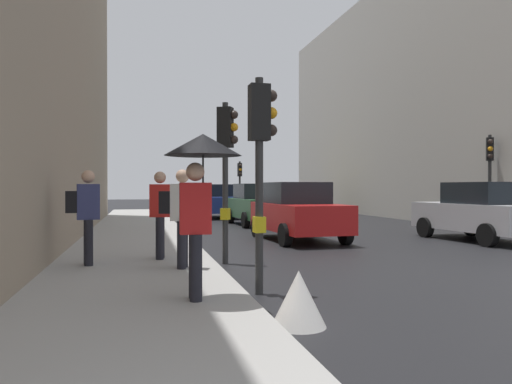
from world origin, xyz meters
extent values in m
cube|color=#A8A5A0|center=(-7.19, 6.00, 0.08)|extent=(3.10, 40.00, 0.16)
cube|color=#B2ADA3|center=(11.64, 17.06, 6.36)|extent=(12.00, 28.90, 12.71)
cylinder|color=#2D2D2D|center=(-5.34, 2.89, 1.69)|extent=(0.12, 0.12, 3.38)
cube|color=black|center=(-5.34, 2.89, 2.86)|extent=(0.38, 0.35, 0.84)
cube|color=yellow|center=(-5.34, 2.89, 1.05)|extent=(0.24, 0.25, 0.24)
sphere|color=#2D231E|center=(-5.18, 2.80, 3.12)|extent=(0.18, 0.18, 0.18)
sphere|color=orange|center=(-5.18, 2.80, 2.86)|extent=(0.18, 0.18, 0.18)
sphere|color=#2D231E|center=(-5.18, 2.80, 2.60)|extent=(0.18, 0.18, 0.18)
cylinder|color=#2D2D2D|center=(5.34, 8.29, 1.76)|extent=(0.12, 0.12, 3.52)
cube|color=black|center=(5.34, 8.29, 3.00)|extent=(0.36, 0.38, 0.84)
cube|color=yellow|center=(5.34, 8.29, 1.05)|extent=(0.25, 0.24, 0.24)
sphere|color=#2D231E|center=(5.24, 8.13, 3.26)|extent=(0.18, 0.18, 0.18)
sphere|color=orange|center=(5.24, 8.13, 3.00)|extent=(0.18, 0.18, 0.18)
sphere|color=#2D231E|center=(5.24, 8.13, 2.74)|extent=(0.18, 0.18, 0.18)
cylinder|color=#2D2D2D|center=(-0.96, 23.23, 1.62)|extent=(0.12, 0.12, 3.23)
cube|color=black|center=(-0.96, 23.23, 2.71)|extent=(0.25, 0.31, 0.84)
cube|color=yellow|center=(-0.96, 23.23, 1.05)|extent=(0.21, 0.17, 0.24)
sphere|color=#2D231E|center=(-0.96, 23.04, 2.97)|extent=(0.18, 0.18, 0.18)
sphere|color=orange|center=(-0.96, 23.04, 2.71)|extent=(0.18, 0.18, 0.18)
sphere|color=#2D231E|center=(-0.96, 23.04, 2.45)|extent=(0.18, 0.18, 0.18)
cylinder|color=#2D2D2D|center=(-5.34, -0.15, 1.63)|extent=(0.12, 0.12, 3.25)
cube|color=black|center=(-5.34, -0.15, 2.73)|extent=(0.31, 0.25, 0.84)
cube|color=yellow|center=(-5.34, -0.15, 1.05)|extent=(0.17, 0.20, 0.24)
sphere|color=#2D231E|center=(-5.15, -0.14, 2.99)|extent=(0.18, 0.18, 0.18)
sphere|color=orange|center=(-5.15, -0.14, 2.73)|extent=(0.18, 0.18, 0.18)
sphere|color=#2D231E|center=(-5.15, -0.14, 2.47)|extent=(0.18, 0.18, 0.18)
cube|color=yellow|center=(2.64, 21.98, 0.72)|extent=(2.12, 4.33, 0.80)
cube|color=black|center=(2.66, 21.74, 1.44)|extent=(1.75, 2.12, 0.64)
cylinder|color=black|center=(1.63, 23.26, 0.32)|extent=(0.27, 0.66, 0.64)
cylinder|color=black|center=(3.43, 23.40, 0.32)|extent=(0.27, 0.66, 0.64)
cylinder|color=black|center=(1.85, 20.57, 0.32)|extent=(0.27, 0.66, 0.64)
cylinder|color=black|center=(3.64, 20.71, 0.32)|extent=(0.27, 0.66, 0.64)
cube|color=#2D6038|center=(-2.20, 13.05, 0.72)|extent=(1.97, 4.27, 0.80)
cube|color=black|center=(-2.21, 13.30, 1.44)|extent=(1.68, 2.07, 0.64)
cylinder|color=black|center=(-1.25, 11.74, 0.32)|extent=(0.25, 0.65, 0.64)
cylinder|color=black|center=(-3.04, 11.67, 0.32)|extent=(0.25, 0.65, 0.64)
cylinder|color=black|center=(-1.36, 14.44, 0.32)|extent=(0.25, 0.65, 0.64)
cylinder|color=black|center=(-3.16, 14.36, 0.32)|extent=(0.25, 0.65, 0.64)
cube|color=red|center=(-2.44, 6.87, 0.72)|extent=(2.02, 4.29, 0.80)
cube|color=black|center=(-2.45, 7.12, 1.44)|extent=(1.70, 2.08, 0.64)
cylinder|color=black|center=(-1.47, 5.57, 0.32)|extent=(0.25, 0.65, 0.64)
cylinder|color=black|center=(-3.27, 5.48, 0.32)|extent=(0.25, 0.65, 0.64)
cylinder|color=black|center=(-1.61, 8.27, 0.32)|extent=(0.25, 0.65, 0.64)
cylinder|color=black|center=(-3.41, 8.18, 0.32)|extent=(0.25, 0.65, 0.64)
cube|color=#BCBCC1|center=(2.84, 5.60, 0.72)|extent=(2.10, 4.32, 0.80)
cube|color=black|center=(2.86, 5.35, 1.44)|extent=(1.74, 2.11, 0.64)
cylinder|color=black|center=(1.85, 6.88, 0.32)|extent=(0.27, 0.65, 0.64)
cylinder|color=black|center=(3.64, 7.01, 0.32)|extent=(0.27, 0.65, 0.64)
cylinder|color=black|center=(2.04, 4.19, 0.32)|extent=(0.27, 0.65, 0.64)
cube|color=navy|center=(-2.92, 18.54, 0.72)|extent=(1.82, 4.21, 0.80)
cube|color=black|center=(-2.92, 18.79, 1.44)|extent=(1.61, 2.01, 0.64)
cylinder|color=black|center=(-2.01, 17.20, 0.32)|extent=(0.22, 0.64, 0.64)
cylinder|color=black|center=(-3.81, 17.19, 0.32)|extent=(0.22, 0.64, 0.64)
cylinder|color=black|center=(-2.03, 19.90, 0.32)|extent=(0.22, 0.64, 0.64)
cylinder|color=black|center=(-3.83, 19.89, 0.32)|extent=(0.22, 0.64, 0.64)
cube|color=silver|center=(-2.42, 29.88, 0.72)|extent=(1.97, 4.27, 0.80)
cube|color=black|center=(-2.43, 30.13, 1.44)|extent=(1.68, 2.06, 0.64)
cylinder|color=black|center=(-1.46, 28.57, 0.32)|extent=(0.25, 0.65, 0.64)
cylinder|color=black|center=(-3.26, 28.50, 0.32)|extent=(0.25, 0.65, 0.64)
cylinder|color=black|center=(-1.58, 31.27, 0.32)|extent=(0.25, 0.65, 0.64)
cylinder|color=black|center=(-3.38, 31.20, 0.32)|extent=(0.25, 0.65, 0.64)
cylinder|color=black|center=(-6.39, -0.88, 0.58)|extent=(0.16, 0.16, 0.85)
cylinder|color=black|center=(-6.40, -1.08, 0.58)|extent=(0.16, 0.16, 0.85)
cube|color=red|center=(-6.39, -0.98, 1.34)|extent=(0.41, 0.28, 0.66)
sphere|color=tan|center=(-6.39, -0.98, 1.81)|extent=(0.24, 0.24, 0.24)
cylinder|color=black|center=(-6.29, -0.99, 1.59)|extent=(0.02, 0.02, 0.90)
cone|color=black|center=(-6.29, -0.99, 2.16)|extent=(1.00, 1.00, 0.28)
cylinder|color=black|center=(-6.32, 1.67, 0.58)|extent=(0.16, 0.16, 0.85)
cylinder|color=black|center=(-6.37, 1.48, 0.58)|extent=(0.16, 0.16, 0.85)
cube|color=silver|center=(-6.34, 1.57, 1.34)|extent=(0.46, 0.36, 0.66)
sphere|color=tan|center=(-6.34, 1.57, 1.81)|extent=(0.24, 0.24, 0.24)
cube|color=black|center=(-6.63, 1.66, 1.34)|extent=(0.27, 0.32, 0.40)
cylinder|color=black|center=(-8.04, 2.42, 0.58)|extent=(0.16, 0.16, 0.85)
cylinder|color=black|center=(-8.01, 2.22, 0.58)|extent=(0.16, 0.16, 0.85)
cube|color=navy|center=(-8.03, 2.32, 1.34)|extent=(0.43, 0.32, 0.66)
sphere|color=tan|center=(-8.03, 2.32, 1.81)|extent=(0.24, 0.24, 0.24)
cube|color=black|center=(-8.32, 2.28, 1.34)|extent=(0.24, 0.31, 0.40)
cylinder|color=black|center=(-6.68, 2.94, 0.58)|extent=(0.16, 0.16, 0.85)
cylinder|color=black|center=(-6.70, 2.75, 0.58)|extent=(0.16, 0.16, 0.85)
cube|color=red|center=(-6.69, 2.84, 1.34)|extent=(0.43, 0.31, 0.66)
sphere|color=tan|center=(-6.69, 2.84, 1.81)|extent=(0.24, 0.24, 0.24)
cone|color=silver|center=(-5.30, -1.93, 0.33)|extent=(0.64, 0.64, 0.65)
camera|label=1|loc=(-7.09, -7.39, 1.61)|focal=34.86mm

